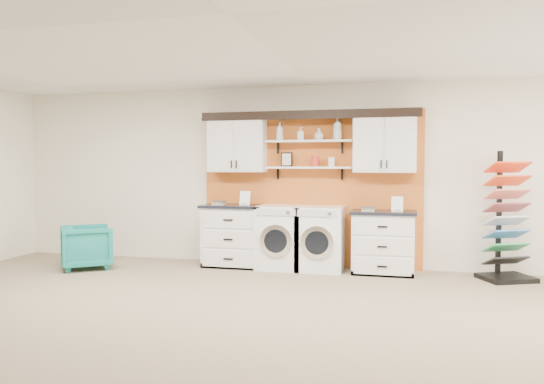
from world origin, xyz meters
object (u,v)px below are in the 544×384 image
(base_cabinet_right, at_px, (383,242))
(armchair, at_px, (87,247))
(sample_rack, at_px, (506,240))
(base_cabinet_left, at_px, (235,235))
(dryer, at_px, (321,238))
(washer, at_px, (281,237))

(base_cabinet_right, bearing_deg, armchair, -170.61)
(sample_rack, height_order, armchair, sample_rack)
(base_cabinet_right, bearing_deg, base_cabinet_left, -180.00)
(base_cabinet_left, relative_size, dryer, 1.03)
(dryer, relative_size, sample_rack, 0.54)
(dryer, distance_m, armchair, 3.54)
(base_cabinet_right, relative_size, armchair, 1.28)
(base_cabinet_left, height_order, washer, same)
(base_cabinet_right, relative_size, washer, 0.97)
(washer, relative_size, sample_rack, 0.54)
(washer, bearing_deg, base_cabinet_right, 0.13)
(base_cabinet_right, bearing_deg, dryer, -179.79)
(base_cabinet_left, xyz_separation_m, armchair, (-2.12, -0.72, -0.15))
(dryer, xyz_separation_m, armchair, (-3.46, -0.72, -0.15))
(armchair, bearing_deg, sample_rack, -121.31)
(washer, distance_m, sample_rack, 3.16)
(armchair, bearing_deg, dryer, -115.91)
(base_cabinet_left, xyz_separation_m, dryer, (1.34, -0.00, -0.00))
(sample_rack, xyz_separation_m, armchair, (-6.01, -0.67, -0.22))
(dryer, xyz_separation_m, sample_rack, (2.55, -0.05, 0.08))
(washer, bearing_deg, base_cabinet_left, 179.74)
(base_cabinet_right, height_order, dryer, dryer)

